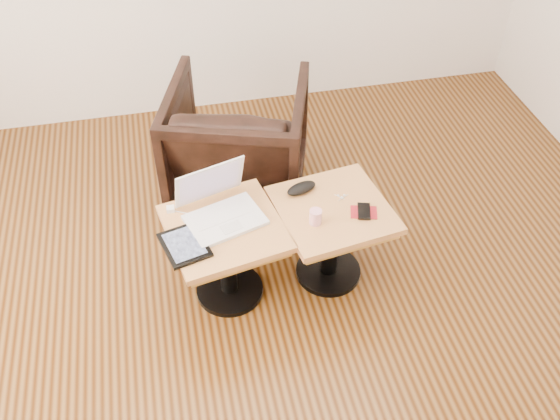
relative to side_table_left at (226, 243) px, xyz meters
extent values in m
cube|color=#3B1C07|center=(0.22, -0.41, -0.37)|extent=(4.50, 4.50, 0.01)
cylinder|color=black|center=(0.00, 0.00, -0.36)|extent=(0.36, 0.36, 0.03)
cylinder|color=black|center=(0.00, 0.00, -0.13)|extent=(0.09, 0.09, 0.43)
cube|color=#A56920|center=(0.00, 0.00, 0.07)|extent=(0.59, 0.59, 0.04)
cube|color=#B57344|center=(0.00, 0.00, 0.11)|extent=(0.64, 0.64, 0.03)
cylinder|color=black|center=(0.56, 0.02, -0.36)|extent=(0.36, 0.36, 0.03)
cylinder|color=black|center=(0.56, 0.02, -0.13)|extent=(0.09, 0.09, 0.43)
cube|color=#A56920|center=(0.56, 0.02, 0.07)|extent=(0.58, 0.58, 0.04)
cube|color=#B57344|center=(0.56, 0.02, 0.11)|extent=(0.63, 0.63, 0.03)
cube|color=white|center=(0.01, 0.03, 0.13)|extent=(0.42, 0.35, 0.02)
cube|color=silver|center=(0.00, 0.07, 0.15)|extent=(0.32, 0.21, 0.00)
cube|color=silver|center=(0.03, -0.04, 0.15)|extent=(0.11, 0.09, 0.00)
cube|color=white|center=(-0.04, 0.18, 0.26)|extent=(0.37, 0.18, 0.24)
cube|color=brown|center=(-0.04, 0.18, 0.26)|extent=(0.32, 0.15, 0.20)
cube|color=black|center=(-0.20, -0.10, 0.13)|extent=(0.25, 0.29, 0.02)
cube|color=#191E38|center=(-0.20, -0.10, 0.14)|extent=(0.21, 0.24, 0.00)
cube|color=white|center=(-0.25, 0.16, 0.14)|extent=(0.04, 0.04, 0.02)
ellipsoid|color=black|center=(0.43, 0.16, 0.15)|extent=(0.18, 0.12, 0.05)
cylinder|color=#EF5A80|center=(0.44, -0.07, 0.16)|extent=(0.07, 0.07, 0.08)
sphere|color=white|center=(0.62, 0.07, 0.13)|extent=(0.01, 0.01, 0.01)
sphere|color=white|center=(0.64, 0.09, 0.13)|extent=(0.01, 0.01, 0.01)
sphere|color=white|center=(0.60, 0.09, 0.13)|extent=(0.01, 0.01, 0.01)
cylinder|color=white|center=(0.62, 0.07, 0.13)|extent=(0.06, 0.04, 0.00)
cube|color=maroon|center=(0.69, -0.06, 0.13)|extent=(0.15, 0.12, 0.01)
cube|color=black|center=(0.69, -0.06, 0.14)|extent=(0.09, 0.13, 0.01)
imported|color=black|center=(0.20, 0.84, 0.00)|extent=(1.00, 1.02, 0.74)
camera|label=1|loc=(-0.20, -2.19, 2.25)|focal=40.00mm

